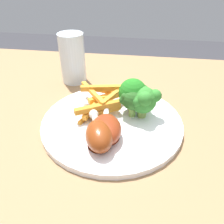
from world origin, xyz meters
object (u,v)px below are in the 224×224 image
at_px(broccoli_floret_back, 133,93).
at_px(dinner_plate, 112,122).
at_px(carrot_fries_pile, 102,100).
at_px(chicken_drumstick_near, 106,128).
at_px(broccoli_floret_front, 133,99).
at_px(chicken_drumstick_far, 99,134).
at_px(broccoli_floret_middle, 143,100).
at_px(dining_table, 101,157).
at_px(water_glass, 73,58).

bearing_deg(broccoli_floret_back, dinner_plate, -136.89).
relative_size(carrot_fries_pile, chicken_drumstick_near, 0.99).
bearing_deg(broccoli_floret_front, chicken_drumstick_far, -119.41).
relative_size(broccoli_floret_front, broccoli_floret_middle, 0.97).
relative_size(dining_table, dinner_plate, 4.34).
bearing_deg(chicken_drumstick_near, broccoli_floret_back, 64.27).
relative_size(dinner_plate, chicken_drumstick_near, 2.24).
distance_m(dining_table, chicken_drumstick_far, 0.14).
xyz_separation_m(broccoli_floret_middle, chicken_drumstick_far, (-0.07, -0.10, -0.02)).
bearing_deg(dinner_plate, chicken_drumstick_far, -99.84).
relative_size(dinner_plate, broccoli_floret_back, 3.71).
bearing_deg(carrot_fries_pile, broccoli_floret_front, -18.11).
distance_m(dinner_plate, broccoli_floret_front, 0.07).
bearing_deg(chicken_drumstick_far, dining_table, 100.07).
bearing_deg(broccoli_floret_front, broccoli_floret_middle, 2.96).
distance_m(dinner_plate, carrot_fries_pile, 0.06).
distance_m(dinner_plate, broccoli_floret_middle, 0.08).
bearing_deg(dining_table, broccoli_floret_front, 26.54).
height_order(dining_table, dinner_plate, dinner_plate).
height_order(broccoli_floret_middle, chicken_drumstick_near, broccoli_floret_middle).
xyz_separation_m(dinner_plate, water_glass, (-0.14, 0.19, 0.06)).
xyz_separation_m(carrot_fries_pile, water_glass, (-0.11, 0.15, 0.03)).
bearing_deg(dining_table, broccoli_floret_back, 38.29).
bearing_deg(water_glass, chicken_drumstick_near, -61.35).
bearing_deg(chicken_drumstick_near, water_glass, 118.65).
bearing_deg(carrot_fries_pile, broccoli_floret_back, -4.14).
xyz_separation_m(broccoli_floret_front, broccoli_floret_middle, (0.02, 0.00, 0.00)).
relative_size(broccoli_floret_back, water_glass, 0.59).
xyz_separation_m(broccoli_floret_middle, water_glass, (-0.20, 0.17, 0.01)).
height_order(broccoli_floret_front, chicken_drumstick_near, broccoli_floret_front).
bearing_deg(water_glass, dinner_plate, -54.15).
distance_m(dining_table, broccoli_floret_middle, 0.17).
bearing_deg(chicken_drumstick_far, broccoli_floret_middle, 52.00).
distance_m(broccoli_floret_back, water_glass, 0.23).
height_order(dining_table, water_glass, water_glass).
height_order(broccoli_floret_middle, broccoli_floret_back, broccoli_floret_back).
bearing_deg(water_glass, carrot_fries_pile, -53.95).
relative_size(dining_table, broccoli_floret_front, 18.88).
distance_m(chicken_drumstick_near, chicken_drumstick_far, 0.02).
bearing_deg(chicken_drumstick_near, carrot_fries_pile, 104.90).
distance_m(broccoli_floret_front, broccoli_floret_middle, 0.02).
distance_m(broccoli_floret_front, chicken_drumstick_near, 0.09).
height_order(broccoli_floret_front, broccoli_floret_back, broccoli_floret_back).
height_order(broccoli_floret_back, chicken_drumstick_far, broccoli_floret_back).
height_order(dining_table, carrot_fries_pile, carrot_fries_pile).
distance_m(broccoli_floret_back, carrot_fries_pile, 0.07).
height_order(dinner_plate, carrot_fries_pile, carrot_fries_pile).
relative_size(dinner_plate, broccoli_floret_middle, 4.23).
height_order(carrot_fries_pile, chicken_drumstick_far, chicken_drumstick_far).
bearing_deg(broccoli_floret_middle, broccoli_floret_front, -177.04).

